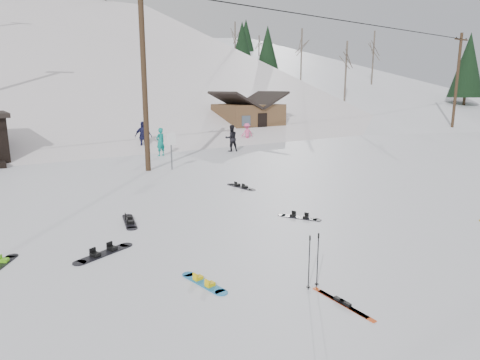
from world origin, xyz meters
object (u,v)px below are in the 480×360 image
hero_snowboard (204,283)px  hero_skis (342,303)px  cabin (248,119)px  utility_pole (144,74)px

hero_snowboard → hero_skis: hero_snowboard is taller
cabin → hero_skis: bearing=-121.2°
hero_skis → cabin: bearing=59.8°
hero_snowboard → hero_skis: (1.77, -2.22, -0.00)m
utility_pole → cabin: utility_pole is taller
hero_skis → hero_snowboard: bearing=129.5°
cabin → hero_skis: 29.07m
utility_pole → hero_skis: utility_pole is taller
utility_pole → hero_snowboard: (-3.82, -12.61, -4.66)m
cabin → hero_snowboard: (-16.82, -22.60, -1.46)m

